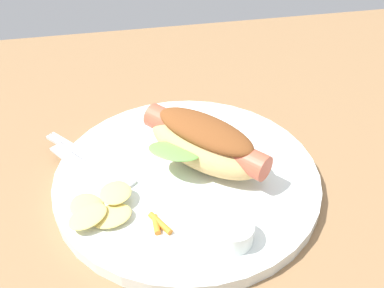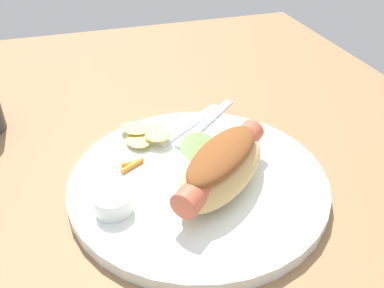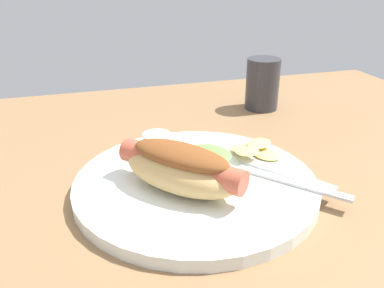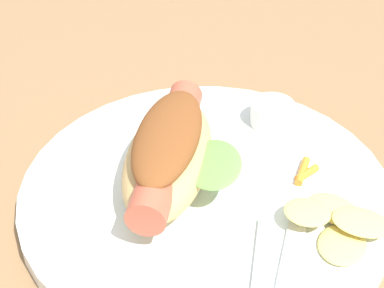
% 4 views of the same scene
% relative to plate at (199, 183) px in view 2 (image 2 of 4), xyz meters
% --- Properties ---
extents(ground_plane, '(1.20, 0.90, 0.02)m').
position_rel_plate_xyz_m(ground_plane, '(0.00, 0.02, -0.02)').
color(ground_plane, olive).
extents(plate, '(0.31, 0.31, 0.02)m').
position_rel_plate_xyz_m(plate, '(0.00, 0.00, 0.00)').
color(plate, white).
rests_on(plate, ground_plane).
extents(hot_dog, '(0.15, 0.16, 0.06)m').
position_rel_plate_xyz_m(hot_dog, '(-0.02, -0.02, 0.04)').
color(hot_dog, tan).
rests_on(hot_dog, plate).
extents(sauce_ramekin, '(0.04, 0.04, 0.02)m').
position_rel_plate_xyz_m(sauce_ramekin, '(-0.03, 0.10, 0.02)').
color(sauce_ramekin, white).
rests_on(sauce_ramekin, plate).
extents(fork, '(0.11, 0.12, 0.00)m').
position_rel_plate_xyz_m(fork, '(0.11, -0.05, 0.01)').
color(fork, silver).
rests_on(fork, plate).
extents(knife, '(0.09, 0.12, 0.00)m').
position_rel_plate_xyz_m(knife, '(0.12, -0.02, 0.01)').
color(knife, silver).
rests_on(knife, plate).
extents(chips_pile, '(0.08, 0.08, 0.02)m').
position_rel_plate_xyz_m(chips_pile, '(0.10, 0.04, 0.02)').
color(chips_pile, '#E5CE6B').
rests_on(chips_pile, plate).
extents(carrot_garnish, '(0.02, 0.03, 0.01)m').
position_rel_plate_xyz_m(carrot_garnish, '(0.05, 0.07, 0.01)').
color(carrot_garnish, orange).
rests_on(carrot_garnish, plate).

